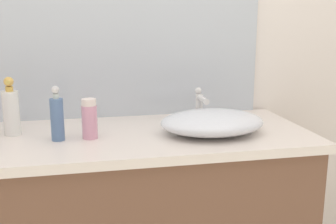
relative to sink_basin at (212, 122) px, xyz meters
The scene contains 6 objects.
bathroom_wall_rear 0.62m from the sink_basin, 121.23° to the left, with size 6.00×0.06×2.60m, color silver.
sink_basin is the anchor object (origin of this frame).
faucet 0.17m from the sink_basin, 90.00° to the left, with size 0.03×0.13×0.14m.
soap_dispenser 0.74m from the sink_basin, 169.38° to the left, with size 0.06×0.06×0.22m.
perfume_bottle 0.56m from the sink_basin, behind, with size 0.05×0.05×0.19m.
spray_can 0.45m from the sink_basin, behind, with size 0.05×0.05×0.14m.
Camera 1 is at (-0.23, -1.07, 1.26)m, focal length 43.76 mm.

